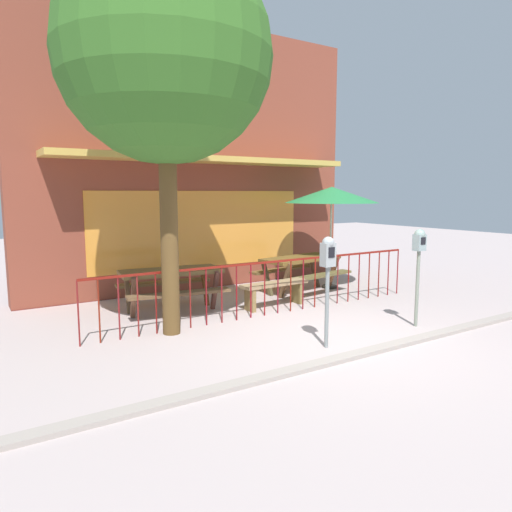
{
  "coord_description": "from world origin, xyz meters",
  "views": [
    {
      "loc": [
        -4.62,
        -5.02,
        2.16
      ],
      "look_at": [
        -0.07,
        2.13,
        1.01
      ],
      "focal_mm": 32.94,
      "sensor_mm": 36.0,
      "label": 1
    }
  ],
  "objects_px": {
    "picnic_table_left": "(171,278)",
    "picnic_table_right": "(301,264)",
    "street_tree": "(165,56)",
    "parking_meter_near": "(328,263)",
    "patio_bench": "(275,289)",
    "parking_meter_far": "(419,252)",
    "patio_umbrella": "(332,195)"
  },
  "relations": [
    {
      "from": "picnic_table_right",
      "to": "street_tree",
      "type": "relative_size",
      "value": 0.35
    },
    {
      "from": "parking_meter_near",
      "to": "parking_meter_far",
      "type": "bearing_deg",
      "value": 0.65
    },
    {
      "from": "picnic_table_left",
      "to": "picnic_table_right",
      "type": "bearing_deg",
      "value": 1.28
    },
    {
      "from": "picnic_table_right",
      "to": "parking_meter_far",
      "type": "relative_size",
      "value": 1.25
    },
    {
      "from": "parking_meter_near",
      "to": "picnic_table_left",
      "type": "bearing_deg",
      "value": 108.9
    },
    {
      "from": "parking_meter_near",
      "to": "patio_bench",
      "type": "bearing_deg",
      "value": 72.61
    },
    {
      "from": "picnic_table_right",
      "to": "patio_bench",
      "type": "height_order",
      "value": "picnic_table_right"
    },
    {
      "from": "patio_bench",
      "to": "parking_meter_near",
      "type": "relative_size",
      "value": 0.9
    },
    {
      "from": "picnic_table_left",
      "to": "patio_bench",
      "type": "height_order",
      "value": "picnic_table_left"
    },
    {
      "from": "patio_umbrella",
      "to": "parking_meter_far",
      "type": "xyz_separation_m",
      "value": [
        -0.9,
        -3.12,
        -0.87
      ]
    },
    {
      "from": "picnic_table_left",
      "to": "street_tree",
      "type": "distance_m",
      "value": 3.76
    },
    {
      "from": "picnic_table_left",
      "to": "picnic_table_right",
      "type": "distance_m",
      "value": 3.03
    },
    {
      "from": "picnic_table_left",
      "to": "picnic_table_right",
      "type": "height_order",
      "value": "same"
    },
    {
      "from": "picnic_table_right",
      "to": "parking_meter_near",
      "type": "bearing_deg",
      "value": -122.24
    },
    {
      "from": "patio_bench",
      "to": "parking_meter_near",
      "type": "height_order",
      "value": "parking_meter_near"
    },
    {
      "from": "picnic_table_left",
      "to": "parking_meter_near",
      "type": "distance_m",
      "value": 3.3
    },
    {
      "from": "picnic_table_right",
      "to": "parking_meter_near",
      "type": "relative_size",
      "value": 1.26
    },
    {
      "from": "parking_meter_near",
      "to": "parking_meter_far",
      "type": "height_order",
      "value": "parking_meter_far"
    },
    {
      "from": "picnic_table_right",
      "to": "parking_meter_far",
      "type": "bearing_deg",
      "value": -90.87
    },
    {
      "from": "picnic_table_left",
      "to": "patio_umbrella",
      "type": "xyz_separation_m",
      "value": [
        3.88,
        0.08,
        1.49
      ]
    },
    {
      "from": "picnic_table_right",
      "to": "parking_meter_far",
      "type": "xyz_separation_m",
      "value": [
        -0.05,
        -3.11,
        0.62
      ]
    },
    {
      "from": "parking_meter_near",
      "to": "parking_meter_far",
      "type": "relative_size",
      "value": 0.99
    },
    {
      "from": "parking_meter_near",
      "to": "street_tree",
      "type": "height_order",
      "value": "street_tree"
    },
    {
      "from": "parking_meter_near",
      "to": "street_tree",
      "type": "bearing_deg",
      "value": 131.51
    },
    {
      "from": "patio_umbrella",
      "to": "parking_meter_near",
      "type": "height_order",
      "value": "patio_umbrella"
    },
    {
      "from": "patio_bench",
      "to": "parking_meter_far",
      "type": "bearing_deg",
      "value": -62.44
    },
    {
      "from": "picnic_table_right",
      "to": "patio_umbrella",
      "type": "relative_size",
      "value": 0.86
    },
    {
      "from": "picnic_table_left",
      "to": "patio_bench",
      "type": "relative_size",
      "value": 1.39
    },
    {
      "from": "patio_umbrella",
      "to": "parking_meter_near",
      "type": "xyz_separation_m",
      "value": [
        -2.83,
        -3.14,
        -0.89
      ]
    },
    {
      "from": "picnic_table_right",
      "to": "parking_meter_near",
      "type": "height_order",
      "value": "parking_meter_near"
    },
    {
      "from": "picnic_table_right",
      "to": "street_tree",
      "type": "xyz_separation_m",
      "value": [
        -3.56,
        -1.35,
        3.49
      ]
    },
    {
      "from": "picnic_table_left",
      "to": "patio_bench",
      "type": "distance_m",
      "value": 1.95
    }
  ]
}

